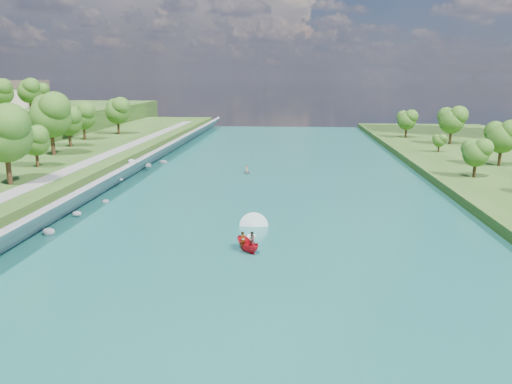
{
  "coord_description": "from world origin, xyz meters",
  "views": [
    {
      "loc": [
        3.27,
        -49.28,
        17.98
      ],
      "look_at": [
        -1.7,
        18.24,
        2.5
      ],
      "focal_mm": 35.0,
      "sensor_mm": 36.0,
      "label": 1
    }
  ],
  "objects": [
    {
      "name": "riverside_path",
      "position": [
        -32.5,
        20.0,
        3.55
      ],
      "size": [
        3.0,
        200.0,
        0.1
      ],
      "primitive_type": "cube",
      "color": "gray",
      "rests_on": "berm_west"
    },
    {
      "name": "ridge_west",
      "position": [
        -82.5,
        95.0,
        4.5
      ],
      "size": [
        60.0,
        120.0,
        9.0
      ],
      "primitive_type": "cube",
      "color": "#2D5119",
      "rests_on": "ground"
    },
    {
      "name": "raft",
      "position": [
        -5.39,
        44.81,
        0.44
      ],
      "size": [
        2.04,
        2.67,
        1.53
      ],
      "rotation": [
        0.0,
        0.0,
        0.11
      ],
      "color": "gray",
      "rests_on": "river_water"
    },
    {
      "name": "trees_ridge",
      "position": [
        -71.16,
        86.68,
        13.97
      ],
      "size": [
        20.48,
        41.35,
        10.52
      ],
      "color": "#275216",
      "rests_on": "ridge_west"
    },
    {
      "name": "ground",
      "position": [
        0.0,
        0.0,
        0.0
      ],
      "size": [
        260.0,
        260.0,
        0.0
      ],
      "primitive_type": "plane",
      "color": "#2D5119",
      "rests_on": "ground"
    },
    {
      "name": "motorboat",
      "position": [
        -1.32,
        2.53,
        0.72
      ],
      "size": [
        3.6,
        18.77,
        2.22
      ],
      "rotation": [
        0.0,
        0.0,
        3.71
      ],
      "color": "red",
      "rests_on": "river_water"
    },
    {
      "name": "riprap_bank",
      "position": [
        -25.84,
        19.24,
        1.79
      ],
      "size": [
        4.19,
        236.0,
        4.12
      ],
      "color": "slate",
      "rests_on": "ground"
    },
    {
      "name": "river_water",
      "position": [
        0.0,
        20.0,
        0.05
      ],
      "size": [
        55.0,
        240.0,
        0.1
      ],
      "primitive_type": "cube",
      "color": "#175853",
      "rests_on": "ground"
    }
  ]
}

